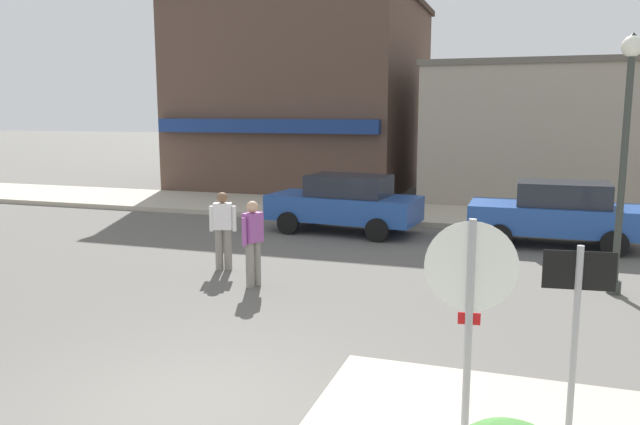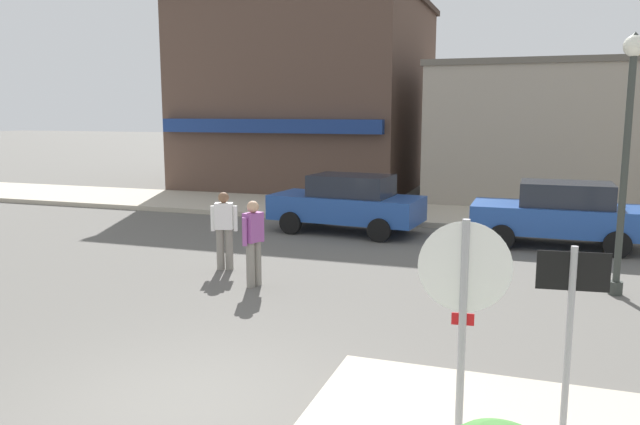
{
  "view_description": "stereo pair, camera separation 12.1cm",
  "coord_description": "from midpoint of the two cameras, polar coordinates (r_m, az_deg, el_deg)",
  "views": [
    {
      "loc": [
        3.35,
        -5.59,
        3.23
      ],
      "look_at": [
        0.03,
        4.5,
        1.5
      ],
      "focal_mm": 35.0,
      "sensor_mm": 36.0,
      "label": 1
    },
    {
      "loc": [
        3.47,
        -5.55,
        3.23
      ],
      "look_at": [
        0.03,
        4.5,
        1.5
      ],
      "focal_mm": 35.0,
      "sensor_mm": 36.0,
      "label": 2
    }
  ],
  "objects": [
    {
      "name": "building_storefront_left_near",
      "position": [
        24.09,
        20.2,
        6.83
      ],
      "size": [
        8.67,
        6.73,
        4.9
      ],
      "color": "#9E9384",
      "rests_on": "ground"
    },
    {
      "name": "one_way_sign",
      "position": [
        5.92,
        21.74,
        -10.11
      ],
      "size": [
        0.6,
        0.08,
        2.1
      ],
      "color": "#9E9EA3",
      "rests_on": "ground"
    },
    {
      "name": "lamp_post",
      "position": [
        11.98,
        25.95,
        7.03
      ],
      "size": [
        0.36,
        0.36,
        4.54
      ],
      "color": "#333833",
      "rests_on": "ground"
    },
    {
      "name": "pedestrian_crossing_near",
      "position": [
        11.58,
        -6.45,
        -2.58
      ],
      "size": [
        0.32,
        0.55,
        1.61
      ],
      "color": "gray",
      "rests_on": "ground"
    },
    {
      "name": "stop_sign",
      "position": [
        5.76,
        12.92,
        -8.27
      ],
      "size": [
        0.82,
        0.11,
        2.3
      ],
      "color": "#9E9EA3",
      "rests_on": "ground"
    },
    {
      "name": "ground_plane",
      "position": [
        7.28,
        -12.44,
        -17.29
      ],
      "size": [
        160.0,
        160.0,
        0.0
      ],
      "primitive_type": "plane",
      "color": "#5B5954"
    },
    {
      "name": "parked_car_second",
      "position": [
        16.05,
        20.64,
        -0.02
      ],
      "size": [
        4.01,
        1.9,
        1.56
      ],
      "color": "#234C9E",
      "rests_on": "ground"
    },
    {
      "name": "building_corner_shop",
      "position": [
        27.61,
        -1.18,
        10.77
      ],
      "size": [
        9.35,
        10.08,
        7.93
      ],
      "color": "brown",
      "rests_on": "ground"
    },
    {
      "name": "pedestrian_crossing_far",
      "position": [
        12.88,
        -9.12,
        -1.44
      ],
      "size": [
        0.55,
        0.32,
        1.61
      ],
      "color": "gray",
      "rests_on": "ground"
    },
    {
      "name": "kerb_far",
      "position": [
        19.81,
        8.08,
        -0.01
      ],
      "size": [
        80.0,
        4.0,
        0.15
      ],
      "primitive_type": "cube",
      "color": "#B7AD99",
      "rests_on": "ground"
    },
    {
      "name": "parked_car_nearest",
      "position": [
        16.72,
        2.09,
        0.92
      ],
      "size": [
        4.15,
        2.17,
        1.56
      ],
      "color": "#234C9E",
      "rests_on": "ground"
    }
  ]
}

